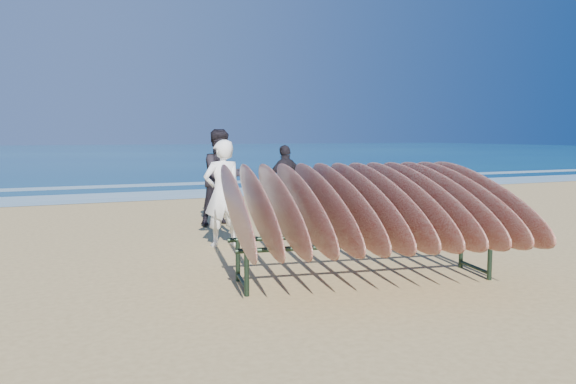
% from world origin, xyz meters
% --- Properties ---
extents(ground, '(120.00, 120.00, 0.00)m').
position_xyz_m(ground, '(0.00, 0.00, 0.00)').
color(ground, tan).
rests_on(ground, ground).
extents(ocean, '(160.00, 160.00, 0.00)m').
position_xyz_m(ocean, '(0.00, 55.00, 0.01)').
color(ocean, navy).
rests_on(ocean, ground).
extents(foam_near, '(160.00, 160.00, 0.00)m').
position_xyz_m(foam_near, '(0.00, 10.00, 0.01)').
color(foam_near, white).
rests_on(foam_near, ground).
extents(foam_far, '(160.00, 160.00, 0.00)m').
position_xyz_m(foam_far, '(0.00, 13.50, 0.01)').
color(foam_far, white).
rests_on(foam_far, ground).
extents(surfboard_rack, '(3.63, 3.38, 1.54)m').
position_xyz_m(surfboard_rack, '(0.36, -0.66, 0.94)').
color(surfboard_rack, black).
rests_on(surfboard_rack, ground).
extents(person_white, '(0.64, 0.44, 1.67)m').
position_xyz_m(person_white, '(-0.56, 2.07, 0.84)').
color(person_white, white).
rests_on(person_white, ground).
extents(person_dark_a, '(1.06, 0.93, 1.86)m').
position_xyz_m(person_dark_a, '(0.04, 4.05, 0.93)').
color(person_dark_a, black).
rests_on(person_dark_a, ground).
extents(person_dark_b, '(0.96, 0.55, 1.53)m').
position_xyz_m(person_dark_b, '(1.67, 4.72, 0.77)').
color(person_dark_b, black).
rests_on(person_dark_b, ground).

